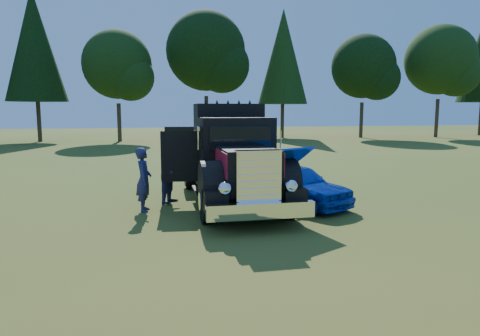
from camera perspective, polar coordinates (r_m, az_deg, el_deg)
name	(u,v)px	position (r m, az deg, el deg)	size (l,w,h in m)	color
ground	(198,220)	(11.16, -5.57, -6.87)	(120.00, 120.00, 0.00)	#294F17
treeline	(132,52)	(38.50, -14.16, 14.79)	(72.10, 24.04, 13.84)	#2D2116
diamond_t_truck	(233,162)	(12.77, -0.93, 0.86)	(3.38, 7.16, 3.00)	black
hotrod_coupe	(294,184)	(12.74, 7.28, -2.16)	(3.11, 4.18, 1.89)	#1408AD
spectator_near	(144,180)	(12.16, -12.71, -1.52)	(0.65, 0.43, 1.79)	navy
spectator_far	(172,174)	(13.12, -9.02, -0.73)	(0.87, 0.68, 1.80)	#21234E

